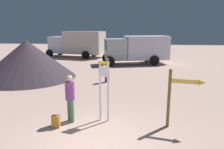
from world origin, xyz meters
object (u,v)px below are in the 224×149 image
object	(u,v)px
box_truck_far	(78,43)
person_near_clock	(70,96)
dome_tent	(27,59)
standing_clock	(104,85)
box_truck_near	(137,48)
arrow_sign	(182,90)
backpack	(56,121)
person_distant	(107,69)

from	to	relation	value
box_truck_far	person_near_clock	bearing A→B (deg)	-76.01
dome_tent	standing_clock	bearing A→B (deg)	-45.62
box_truck_near	box_truck_far	xyz separation A→B (m)	(-6.93, 4.21, 0.15)
standing_clock	arrow_sign	distance (m)	2.69
standing_clock	dome_tent	distance (m)	8.86
person_near_clock	box_truck_near	world-z (taller)	box_truck_near
box_truck_far	dome_tent	world-z (taller)	box_truck_far
backpack	person_distant	xyz separation A→B (m)	(0.95, 6.44, 0.65)
person_distant	dome_tent	size ratio (longest dim) A/B	0.24
standing_clock	box_truck_far	xyz separation A→B (m)	(-5.57, 17.31, 0.29)
standing_clock	box_truck_near	world-z (taller)	box_truck_near
dome_tent	backpack	bearing A→B (deg)	-56.84
standing_clock	person_near_clock	size ratio (longest dim) A/B	1.27
standing_clock	person_distant	size ratio (longest dim) A/B	1.43
box_truck_far	person_distant	bearing A→B (deg)	-66.93
arrow_sign	box_truck_near	bearing A→B (deg)	95.52
arrow_sign	box_truck_far	world-z (taller)	box_truck_far
person_near_clock	person_distant	world-z (taller)	person_near_clock
arrow_sign	dome_tent	size ratio (longest dim) A/B	0.31
arrow_sign	person_distant	world-z (taller)	arrow_sign
arrow_sign	backpack	xyz separation A→B (m)	(-4.24, -0.39, -1.13)
person_distant	box_truck_near	distance (m)	7.69
person_distant	dome_tent	world-z (taller)	dome_tent
backpack	person_distant	distance (m)	6.54
standing_clock	person_distant	world-z (taller)	standing_clock
dome_tent	person_distant	bearing A→B (deg)	-6.42
arrow_sign	box_truck_near	xyz separation A→B (m)	(-1.30, 13.45, 0.15)
arrow_sign	box_truck_far	size ratio (longest dim) A/B	0.28
backpack	box_truck_near	xyz separation A→B (m)	(2.94, 13.84, 1.28)
standing_clock	arrow_sign	xyz separation A→B (m)	(2.66, -0.34, -0.01)
arrow_sign	dome_tent	world-z (taller)	dome_tent
backpack	dome_tent	distance (m)	8.51
standing_clock	box_truck_near	bearing A→B (deg)	84.06
standing_clock	person_distant	distance (m)	5.76
person_distant	box_truck_far	world-z (taller)	box_truck_far
backpack	person_distant	world-z (taller)	person_distant
person_distant	standing_clock	bearing A→B (deg)	-83.72
backpack	dome_tent	size ratio (longest dim) A/B	0.07
standing_clock	dome_tent	size ratio (longest dim) A/B	0.34
standing_clock	box_truck_far	size ratio (longest dim) A/B	0.31
person_near_clock	box_truck_far	distance (m)	18.07
dome_tent	box_truck_far	bearing A→B (deg)	86.74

